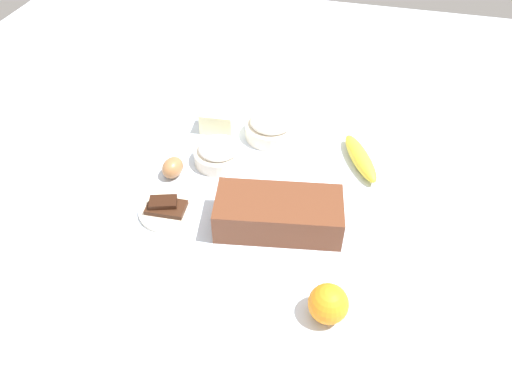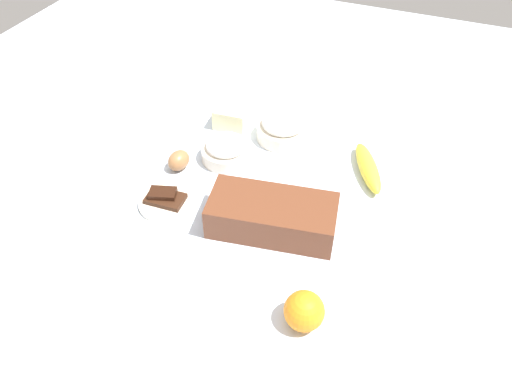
# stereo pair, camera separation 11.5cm
# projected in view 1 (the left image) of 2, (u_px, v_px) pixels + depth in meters

# --- Properties ---
(ground_plane) EXTENTS (2.40, 2.40, 0.02)m
(ground_plane) POSITION_uv_depth(u_px,v_px,m) (256.00, 198.00, 1.19)
(ground_plane) COLOR silver
(loaf_pan) EXTENTS (0.30, 0.17, 0.08)m
(loaf_pan) POSITION_uv_depth(u_px,v_px,m) (278.00, 213.00, 1.08)
(loaf_pan) COLOR brown
(loaf_pan) RESTS_ON ground_plane
(flour_bowl) EXTENTS (0.14, 0.14, 0.07)m
(flour_bowl) POSITION_uv_depth(u_px,v_px,m) (271.00, 126.00, 1.33)
(flour_bowl) COLOR silver
(flour_bowl) RESTS_ON ground_plane
(sugar_bowl) EXTENTS (0.13, 0.13, 0.06)m
(sugar_bowl) POSITION_uv_depth(u_px,v_px,m) (219.00, 153.00, 1.25)
(sugar_bowl) COLOR silver
(sugar_bowl) RESTS_ON ground_plane
(banana) EXTENTS (0.12, 0.19, 0.04)m
(banana) POSITION_uv_depth(u_px,v_px,m) (360.00, 158.00, 1.25)
(banana) COLOR yellow
(banana) RESTS_ON ground_plane
(orange_fruit) EXTENTS (0.08, 0.08, 0.08)m
(orange_fruit) POSITION_uv_depth(u_px,v_px,m) (328.00, 304.00, 0.91)
(orange_fruit) COLOR orange
(orange_fruit) RESTS_ON ground_plane
(butter_block) EXTENTS (0.09, 0.07, 0.06)m
(butter_block) POSITION_uv_depth(u_px,v_px,m) (218.00, 121.00, 1.35)
(butter_block) COLOR #F4EDB2
(butter_block) RESTS_ON ground_plane
(egg_near_butter) EXTENTS (0.06, 0.07, 0.05)m
(egg_near_butter) POSITION_uv_depth(u_px,v_px,m) (173.00, 168.00, 1.22)
(egg_near_butter) COLOR #9F6A40
(egg_near_butter) RESTS_ON ground_plane
(chocolate_plate) EXTENTS (0.13, 0.13, 0.03)m
(chocolate_plate) POSITION_uv_depth(u_px,v_px,m) (166.00, 209.00, 1.13)
(chocolate_plate) COLOR silver
(chocolate_plate) RESTS_ON ground_plane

